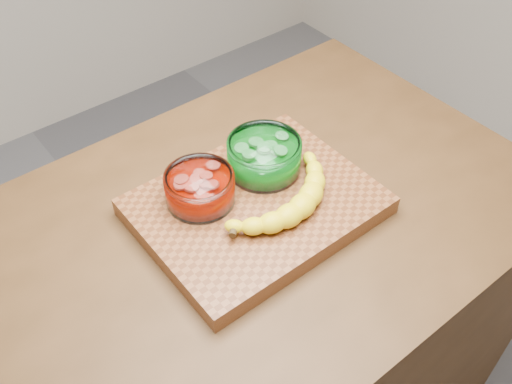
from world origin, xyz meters
TOP-DOWN VIEW (x-y plane):
  - counter at (0.00, 0.00)m, footprint 1.20×0.80m
  - cutting_board at (0.00, 0.00)m, footprint 0.45×0.35m
  - bowl_red at (-0.09, 0.07)m, footprint 0.14×0.14m
  - bowl_green at (0.07, 0.06)m, footprint 0.15×0.15m
  - banana at (0.03, -0.04)m, footprint 0.30×0.16m

SIDE VIEW (x-z plane):
  - counter at x=0.00m, z-range 0.00..0.90m
  - cutting_board at x=0.00m, z-range 0.90..0.94m
  - banana at x=0.03m, z-range 0.94..0.98m
  - bowl_red at x=-0.09m, z-range 0.94..1.00m
  - bowl_green at x=0.07m, z-range 0.94..1.01m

